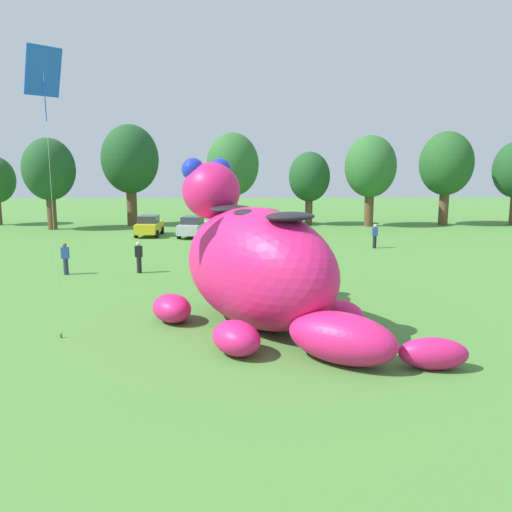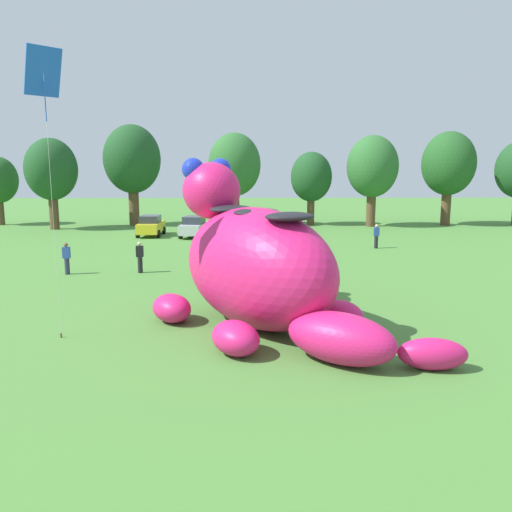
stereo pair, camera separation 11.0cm
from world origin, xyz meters
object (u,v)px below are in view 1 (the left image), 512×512
Objects in this scene: tethered_flying_kite at (44,76)px; spectator_near_inflatable at (139,257)px; car_silver at (193,227)px; spectator_mid_field at (65,259)px; giant_inflatable_creature at (257,265)px; spectator_by_cars at (375,236)px; spectator_wandering at (203,264)px; car_yellow at (149,226)px; car_orange at (247,226)px.

spectator_near_inflatable is at bearing 87.47° from tethered_flying_kite.
car_silver reaches higher than spectator_near_inflatable.
giant_inflatable_creature is at bearing -42.55° from spectator_mid_field.
spectator_by_cars and spectator_wandering have the same top height.
spectator_by_cars is 25.70m from tethered_flying_kite.
spectator_mid_field is at bearing 137.45° from giant_inflatable_creature.
car_silver reaches higher than spectator_by_cars.
car_silver is 26.55m from tethered_flying_kite.
spectator_by_cars is at bearing 28.98° from spectator_near_inflatable.
giant_inflatable_creature is 5.90× the size of spectator_wandering.
car_yellow is 18.36m from spectator_wandering.
giant_inflatable_creature is at bearing -116.32° from spectator_by_cars.
tethered_flying_kite is at bearing -169.24° from giant_inflatable_creature.
spectator_near_inflatable is 17.13m from spectator_by_cars.
car_silver is 1.04× the size of car_orange.
spectator_wandering is at bearing 108.90° from giant_inflatable_creature.
giant_inflatable_creature is 5.90× the size of spectator_by_cars.
spectator_by_cars is (9.02, -6.27, -0.01)m from car_orange.
car_yellow is 27.28m from tethered_flying_kite.
tethered_flying_kite is (-0.48, -10.78, 7.58)m from spectator_near_inflatable.
car_orange is 10.98m from spectator_by_cars.
spectator_mid_field is 0.18× the size of tethered_flying_kite.
car_yellow reaches higher than spectator_near_inflatable.
spectator_by_cars is at bearing -25.04° from car_silver.
giant_inflatable_creature is 19.93m from spectator_by_cars.
spectator_mid_field is 1.00× the size of spectator_wandering.
giant_inflatable_creature is 11.43m from spectator_near_inflatable.
car_silver is 16.76m from spectator_wandering.
car_silver is 2.52× the size of spectator_near_inflatable.
car_orange reaches higher than spectator_near_inflatable.
spectator_near_inflatable is 13.19m from tethered_flying_kite.
car_silver is (3.73, -0.78, 0.00)m from car_yellow.
car_yellow and car_silver have the same top height.
car_yellow is (-8.39, 24.89, -1.35)m from giant_inflatable_creature.
tethered_flying_kite is (1.75, -26.15, 7.57)m from car_yellow.
car_yellow is 8.23m from car_orange.
spectator_near_inflatable is at bearing -81.77° from car_yellow.
spectator_near_inflatable is (2.22, -15.37, -0.01)m from car_yellow.
giant_inflatable_creature is 24.12m from car_orange.
car_silver is 4.46m from car_orange.
giant_inflatable_creature is 8.02m from spectator_wandering.
spectator_wandering is at bearing -12.87° from spectator_mid_field.
car_yellow reaches higher than spectator_by_cars.
spectator_mid_field is at bearing 107.81° from tethered_flying_kite.
giant_inflatable_creature is 13.64m from spectator_mid_field.
tethered_flying_kite reaches higher than giant_inflatable_creature.
car_orange is (-0.20, 24.08, -1.35)m from giant_inflatable_creature.
car_silver is 2.52× the size of spectator_mid_field.
spectator_near_inflatable is 3.85m from spectator_mid_field.
spectator_near_inflatable is 4.14m from spectator_wandering.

